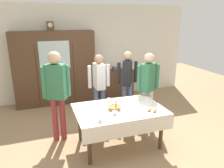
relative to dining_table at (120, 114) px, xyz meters
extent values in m
plane|color=#997A56|center=(0.00, 0.24, -0.64)|extent=(12.00, 12.00, 0.00)
cube|color=silver|center=(0.00, 2.89, 0.71)|extent=(6.40, 0.10, 2.70)
cylinder|color=#4C3321|center=(-0.66, -0.36, -0.29)|extent=(0.07, 0.07, 0.71)
cylinder|color=#4C3321|center=(0.66, -0.36, -0.29)|extent=(0.07, 0.07, 0.71)
cylinder|color=#4C3321|center=(-0.66, 0.43, -0.29)|extent=(0.07, 0.07, 0.71)
cylinder|color=#4C3321|center=(0.66, 0.43, -0.29)|extent=(0.07, 0.07, 0.71)
cube|color=silver|center=(0.00, 0.04, 0.08)|extent=(1.60, 1.07, 0.03)
cube|color=silver|center=(0.00, -0.50, -0.05)|extent=(1.60, 0.01, 0.24)
cube|color=#4C3321|center=(-0.90, 2.59, 0.36)|extent=(2.15, 0.45, 2.00)
cube|color=silver|center=(-0.90, 2.36, 0.76)|extent=(0.77, 0.01, 0.72)
cube|color=black|center=(-1.37, 2.36, 0.26)|extent=(0.01, 0.01, 1.60)
cube|color=black|center=(-0.43, 2.36, 0.26)|extent=(0.01, 0.01, 1.60)
cube|color=brown|center=(-0.94, 2.59, 1.48)|extent=(0.18, 0.10, 0.24)
cylinder|color=white|center=(-0.94, 2.54, 1.51)|extent=(0.11, 0.01, 0.11)
cube|color=black|center=(-0.94, 2.53, 1.52)|extent=(0.00, 0.00, 0.04)
cube|color=black|center=(-0.92, 2.53, 1.51)|extent=(0.05, 0.00, 0.00)
cube|color=#4C3321|center=(0.87, 2.64, -0.24)|extent=(1.10, 0.35, 0.81)
cube|color=#2D5184|center=(0.87, 2.64, 0.18)|extent=(0.14, 0.19, 0.04)
cube|color=#99332D|center=(0.87, 2.64, 0.22)|extent=(0.16, 0.21, 0.03)
cube|color=#3D754C|center=(0.87, 2.64, 0.24)|extent=(0.15, 0.20, 0.02)
cylinder|color=white|center=(0.51, 0.29, 0.10)|extent=(0.13, 0.13, 0.01)
cylinder|color=white|center=(0.51, 0.29, 0.13)|extent=(0.08, 0.08, 0.05)
torus|color=white|center=(0.54, 0.29, 0.14)|extent=(0.04, 0.01, 0.04)
cylinder|color=#47230F|center=(0.51, 0.29, 0.15)|extent=(0.06, 0.06, 0.01)
cylinder|color=silver|center=(-0.17, -0.19, 0.10)|extent=(0.13, 0.13, 0.01)
cylinder|color=silver|center=(-0.17, -0.19, 0.13)|extent=(0.08, 0.08, 0.05)
torus|color=silver|center=(-0.13, -0.19, 0.14)|extent=(0.04, 0.01, 0.04)
cylinder|color=#47230F|center=(-0.17, -0.19, 0.15)|extent=(0.06, 0.06, 0.01)
cylinder|color=white|center=(-0.07, 0.42, 0.10)|extent=(0.13, 0.13, 0.01)
cylinder|color=white|center=(-0.07, 0.42, 0.13)|extent=(0.08, 0.08, 0.05)
torus|color=white|center=(-0.03, 0.42, 0.14)|extent=(0.04, 0.01, 0.04)
cylinder|color=#47230F|center=(-0.07, 0.42, 0.15)|extent=(0.06, 0.06, 0.01)
cylinder|color=white|center=(0.64, 0.02, 0.10)|extent=(0.13, 0.13, 0.01)
cylinder|color=white|center=(0.64, 0.02, 0.13)|extent=(0.08, 0.08, 0.05)
torus|color=white|center=(0.68, 0.02, 0.14)|extent=(0.04, 0.01, 0.04)
cylinder|color=#47230F|center=(0.64, 0.02, 0.15)|extent=(0.06, 0.06, 0.01)
cylinder|color=white|center=(-0.47, -0.35, 0.10)|extent=(0.13, 0.13, 0.01)
cylinder|color=white|center=(-0.47, -0.35, 0.13)|extent=(0.08, 0.08, 0.05)
torus|color=white|center=(-0.43, -0.35, 0.14)|extent=(0.04, 0.01, 0.04)
cylinder|color=#9E7542|center=(-0.09, 0.03, 0.12)|extent=(0.22, 0.22, 0.05)
torus|color=#9E7542|center=(-0.09, 0.03, 0.15)|extent=(0.24, 0.24, 0.02)
cylinder|color=tan|center=(-0.07, 0.01, 0.20)|extent=(0.03, 0.03, 0.12)
cylinder|color=tan|center=(-0.06, 0.03, 0.20)|extent=(0.02, 0.02, 0.12)
cylinder|color=tan|center=(-0.07, 0.04, 0.20)|extent=(0.02, 0.03, 0.12)
cylinder|color=white|center=(0.49, -0.30, 0.10)|extent=(0.28, 0.28, 0.01)
ellipsoid|color=#BC7F3D|center=(0.55, -0.30, 0.13)|extent=(0.07, 0.05, 0.04)
ellipsoid|color=#BC7F3D|center=(0.48, -0.24, 0.13)|extent=(0.07, 0.05, 0.04)
ellipsoid|color=#BC7F3D|center=(0.43, -0.29, 0.13)|extent=(0.07, 0.05, 0.04)
ellipsoid|color=#BC7F3D|center=(0.51, -0.35, 0.13)|extent=(0.07, 0.05, 0.04)
cube|color=silver|center=(0.19, 0.11, 0.10)|extent=(0.10, 0.01, 0.00)
ellipsoid|color=silver|center=(0.24, 0.11, 0.10)|extent=(0.03, 0.02, 0.01)
cube|color=silver|center=(-0.43, 0.35, 0.10)|extent=(0.10, 0.01, 0.00)
ellipsoid|color=silver|center=(-0.37, 0.35, 0.10)|extent=(0.03, 0.02, 0.01)
cylinder|color=silver|center=(0.80, 0.59, -0.24)|extent=(0.11, 0.11, 0.80)
cylinder|color=silver|center=(0.95, 0.59, -0.24)|extent=(0.11, 0.11, 0.80)
cube|color=#33704C|center=(0.87, 0.59, 0.46)|extent=(0.41, 0.36, 0.60)
sphere|color=#DBB293|center=(0.87, 0.59, 0.87)|extent=(0.22, 0.22, 0.22)
cylinder|color=#33704C|center=(0.65, 0.59, 0.46)|extent=(0.08, 0.08, 0.54)
cylinder|color=#33704C|center=(1.09, 0.59, 0.46)|extent=(0.08, 0.08, 0.54)
cylinder|color=slate|center=(0.60, 1.25, -0.25)|extent=(0.11, 0.11, 0.78)
cylinder|color=slate|center=(0.75, 1.25, -0.25)|extent=(0.11, 0.11, 0.78)
cube|color=#232328|center=(0.67, 1.25, 0.43)|extent=(0.35, 0.41, 0.58)
sphere|color=tan|center=(0.67, 1.25, 0.83)|extent=(0.21, 0.21, 0.21)
cylinder|color=#232328|center=(0.45, 1.25, 0.43)|extent=(0.08, 0.08, 0.53)
cylinder|color=#232328|center=(0.89, 1.25, 0.43)|extent=(0.08, 0.08, 0.53)
cylinder|color=#933338|center=(-1.12, 0.58, -0.21)|extent=(0.11, 0.11, 0.87)
cylinder|color=#933338|center=(-0.97, 0.58, -0.21)|extent=(0.11, 0.11, 0.87)
cube|color=#33704C|center=(-1.04, 0.58, 0.55)|extent=(0.41, 0.34, 0.65)
sphere|color=tan|center=(-1.04, 0.58, 1.00)|extent=(0.24, 0.24, 0.24)
cylinder|color=#33704C|center=(-1.26, 0.58, 0.55)|extent=(0.08, 0.08, 0.59)
cylinder|color=#33704C|center=(-0.82, 0.58, 0.55)|extent=(0.08, 0.08, 0.59)
cylinder|color=slate|center=(-0.11, 1.24, -0.26)|extent=(0.11, 0.11, 0.76)
cylinder|color=slate|center=(0.04, 1.24, -0.26)|extent=(0.11, 0.11, 0.76)
cube|color=silver|center=(-0.04, 1.24, 0.41)|extent=(0.21, 0.37, 0.57)
sphere|color=tan|center=(-0.04, 1.24, 0.80)|extent=(0.21, 0.21, 0.21)
cylinder|color=silver|center=(-0.26, 1.24, 0.41)|extent=(0.08, 0.08, 0.51)
cylinder|color=silver|center=(0.18, 1.24, 0.41)|extent=(0.08, 0.08, 0.51)
camera|label=1|loc=(-1.30, -3.33, 1.66)|focal=34.43mm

